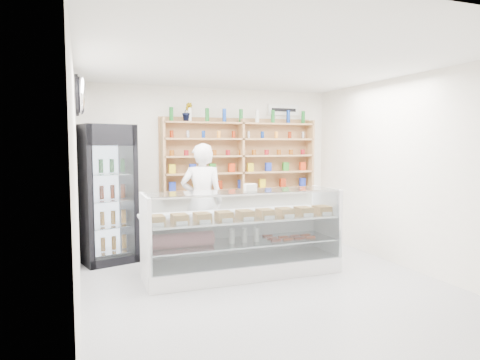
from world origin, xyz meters
name	(u,v)px	position (x,y,z in m)	size (l,w,h in m)	color
room	(269,177)	(0.00, 0.00, 1.40)	(5.00, 5.00, 5.00)	#ACACB1
display_counter	(243,251)	(-0.13, 0.60, 0.33)	(2.70, 0.81, 1.18)	white
shop_worker	(202,201)	(-0.42, 1.62, 0.91)	(0.67, 0.44, 1.82)	silver
drinks_cooler	(106,194)	(-1.85, 1.98, 1.06)	(0.93, 0.91, 2.10)	black
wall_shelving	(241,156)	(0.50, 2.34, 1.59)	(2.84, 0.28, 1.33)	tan
potted_plant	(187,112)	(-0.48, 2.34, 2.35)	(0.18, 0.14, 0.32)	#1E6626
security_mirror	(81,95)	(-2.17, 1.20, 2.45)	(0.15, 0.50, 0.50)	silver
wall_sign	(283,110)	(1.40, 2.47, 2.45)	(0.62, 0.03, 0.20)	white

